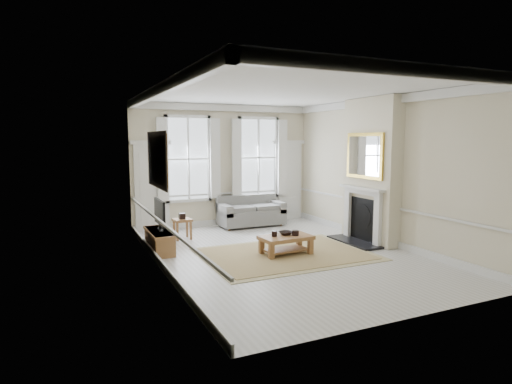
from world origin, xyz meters
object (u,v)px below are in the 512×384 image
side_table (182,223)px  tv_stand (159,241)px  coffee_table (286,239)px  sofa (250,213)px

side_table → tv_stand: bearing=-128.9°
coffee_table → tv_stand: 2.75m
side_table → coffee_table: (1.62, -2.32, -0.07)m
side_table → coffee_table: 2.83m
coffee_table → tv_stand: bearing=146.1°
sofa → side_table: sofa is taller
sofa → coffee_table: bearing=-100.1°
coffee_table → tv_stand: size_ratio=0.87×
side_table → sofa: bearing=20.4°
side_table → coffee_table: side_table is taller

